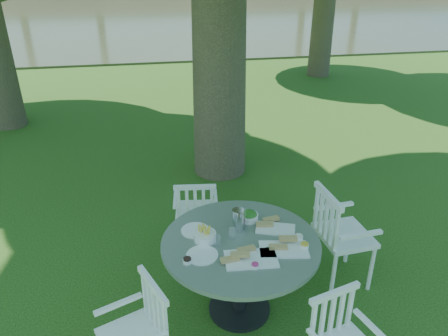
{
  "coord_description": "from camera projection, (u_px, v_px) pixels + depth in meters",
  "views": [
    {
      "loc": [
        -0.76,
        -3.99,
        2.97
      ],
      "look_at": [
        0.0,
        0.2,
        0.85
      ],
      "focal_mm": 35.0,
      "sensor_mm": 36.0,
      "label": 1
    }
  ],
  "objects": [
    {
      "name": "table",
      "position": [
        240.0,
        256.0,
        3.75
      ],
      "size": [
        1.35,
        1.35,
        0.77
      ],
      "color": "black",
      "rests_on": "ground"
    },
    {
      "name": "chair_nw",
      "position": [
        196.0,
        210.0,
        4.64
      ],
      "size": [
        0.48,
        0.45,
        0.85
      ],
      "rotation": [
        0.0,
        0.0,
        -3.26
      ],
      "color": "white",
      "rests_on": "ground"
    },
    {
      "name": "tableware",
      "position": [
        238.0,
        234.0,
        3.71
      ],
      "size": [
        1.05,
        0.79,
        0.21
      ],
      "color": "white",
      "rests_on": "table"
    },
    {
      "name": "chair_sw",
      "position": [
        143.0,
        328.0,
        3.16
      ],
      "size": [
        0.56,
        0.58,
        0.89
      ],
      "rotation": [
        0.0,
        0.0,
        -1.18
      ],
      "color": "white",
      "rests_on": "ground"
    },
    {
      "name": "ground",
      "position": [
        227.0,
        243.0,
        4.95
      ],
      "size": [
        140.0,
        140.0,
        0.0
      ],
      "primitive_type": "plane",
      "color": "#173B0C",
      "rests_on": "ground"
    },
    {
      "name": "chair_ne",
      "position": [
        336.0,
        231.0,
        4.14
      ],
      "size": [
        0.52,
        0.55,
        1.01
      ],
      "rotation": [
        0.0,
        0.0,
        -4.63
      ],
      "color": "white",
      "rests_on": "ground"
    },
    {
      "name": "river",
      "position": [
        154.0,
        9.0,
        25.22
      ],
      "size": [
        100.0,
        28.0,
        0.12
      ],
      "primitive_type": "cube",
      "color": "#353A22",
      "rests_on": "ground"
    }
  ]
}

